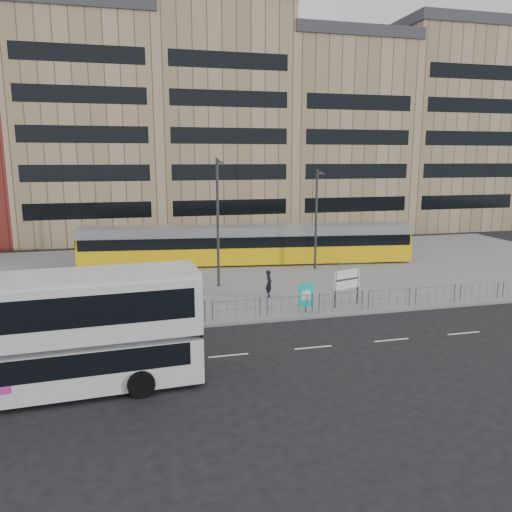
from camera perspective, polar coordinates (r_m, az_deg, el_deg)
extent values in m
plane|color=black|center=(26.69, -0.53, -7.73)|extent=(120.00, 120.00, 0.00)
cube|color=gray|center=(38.01, -4.71, -1.90)|extent=(64.00, 24.00, 0.15)
cube|color=gray|center=(26.71, -0.55, -7.54)|extent=(64.00, 0.25, 0.17)
cube|color=tan|center=(58.77, -18.42, 12.91)|extent=(14.00, 16.00, 22.00)
cube|color=#38383D|center=(60.36, -19.16, 23.96)|extent=(14.40, 16.40, 1.20)
cube|color=tan|center=(59.48, -4.49, 14.37)|extent=(14.00, 16.00, 24.00)
cube|color=#38383D|center=(61.49, -4.68, 26.18)|extent=(14.40, 16.40, 1.20)
cube|color=tan|center=(63.25, 8.47, 12.73)|extent=(14.00, 16.00, 21.00)
cube|color=#38383D|center=(64.54, 8.77, 22.63)|extent=(14.40, 16.40, 1.20)
cube|color=tan|center=(69.78, 19.48, 12.90)|extent=(14.00, 16.00, 23.00)
cube|color=#38383D|center=(71.30, 20.16, 22.64)|extent=(14.40, 16.40, 1.20)
cylinder|color=gray|center=(27.29, 3.33, -4.67)|extent=(32.00, 0.05, 0.05)
cylinder|color=gray|center=(27.43, 3.32, -5.68)|extent=(32.00, 0.04, 0.04)
cube|color=white|center=(23.33, 4.22, -10.59)|extent=(62.00, 0.12, 0.01)
cube|color=silver|center=(20.38, -22.75, -11.55)|extent=(11.39, 3.24, 1.74)
cube|color=silver|center=(19.68, -23.22, -5.74)|extent=(11.39, 3.24, 2.15)
cube|color=silver|center=(19.40, -23.48, -2.56)|extent=(11.38, 3.14, 0.31)
cube|color=black|center=(20.18, -21.37, -10.42)|extent=(9.35, 3.17, 0.87)
cube|color=black|center=(19.62, -23.27, -5.17)|extent=(10.78, 3.25, 1.13)
cylinder|color=black|center=(19.30, -12.99, -14.05)|extent=(1.04, 0.36, 1.02)
cylinder|color=black|center=(21.69, -13.52, -11.17)|extent=(1.04, 0.36, 1.02)
cube|color=yellow|center=(40.45, -0.88, 0.35)|extent=(26.70, 5.85, 1.52)
cube|color=black|center=(40.27, -0.88, 1.81)|extent=(26.33, 5.84, 0.85)
cube|color=#ADACB2|center=(40.14, -0.89, 2.95)|extent=(26.67, 5.65, 0.76)
cube|color=yellow|center=(43.48, 16.06, 1.50)|extent=(1.40, 2.27, 2.47)
cube|color=yellow|center=(41.09, -18.83, 0.80)|extent=(1.40, 2.27, 2.47)
cylinder|color=#2D2D30|center=(40.32, -0.88, 1.35)|extent=(2.53, 2.53, 2.85)
cube|color=#2D2D30|center=(42.28, 10.73, -0.29)|extent=(3.13, 2.73, 0.47)
cube|color=#2D2D30|center=(40.64, -12.96, -0.84)|extent=(3.13, 2.73, 0.47)
cylinder|color=#2D2D30|center=(28.92, 9.05, -3.83)|extent=(0.09, 0.09, 2.15)
cylinder|color=#2D2D30|center=(30.00, 11.54, -3.37)|extent=(0.09, 0.09, 2.15)
cube|color=white|center=(29.33, 10.36, -2.63)|extent=(1.81, 0.61, 1.12)
cylinder|color=#2D2D30|center=(28.07, 5.70, -5.56)|extent=(0.06, 0.06, 0.88)
cube|color=#0DC9C7|center=(27.92, 5.72, -4.48)|extent=(0.88, 0.14, 1.32)
cube|color=white|center=(27.88, 5.74, -4.50)|extent=(0.55, 0.06, 0.55)
imported|color=black|center=(30.88, 1.50, -3.17)|extent=(0.52, 0.69, 1.70)
cylinder|color=#2D2D30|center=(26.17, -13.11, -4.63)|extent=(0.12, 0.12, 3.00)
imported|color=#2D2D30|center=(25.89, -13.22, -2.28)|extent=(0.23, 0.25, 1.00)
cylinder|color=#2D2D30|center=(32.89, -4.38, 3.72)|extent=(0.18, 0.18, 8.50)
cylinder|color=#2D2D30|center=(32.22, -4.37, 10.79)|extent=(0.14, 0.90, 0.14)
cube|color=#2D2D30|center=(31.78, -4.23, 10.61)|extent=(0.45, 0.20, 0.12)
cylinder|color=#2D2D30|center=(38.42, 6.88, 4.10)|extent=(0.18, 0.18, 7.64)
cylinder|color=#2D2D30|center=(37.77, 7.22, 9.48)|extent=(0.14, 0.90, 0.14)
cube|color=#2D2D30|center=(37.35, 7.47, 9.30)|extent=(0.45, 0.20, 0.12)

